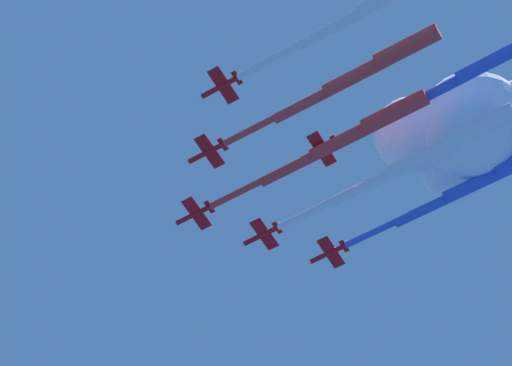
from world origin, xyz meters
TOP-DOWN VIEW (x-y plane):
  - jet_lead at (-18.88, 8.90)m, footprint 56.56×29.47m
  - jet_port_inner at (-22.26, 22.97)m, footprint 54.69×28.61m
  - jet_starboard_inner at (-35.02, 4.00)m, footprint 59.75×31.25m
  - jet_starboard_mid at (-45.85, -3.76)m, footprint 54.85×28.74m
  - jet_port_outer at (-50.28, 23.88)m, footprint 61.85×32.83m
  - cloud_puff at (-46.82, 2.34)m, footprint 41.32×31.76m

SIDE VIEW (x-z plane):
  - jet_starboard_mid at x=-45.85m, z-range 151.31..155.00m
  - jet_starboard_inner at x=-35.02m, z-range 151.57..155.23m
  - jet_lead at x=-18.88m, z-range 152.70..156.39m
  - jet_port_inner at x=-22.26m, z-range 153.58..157.24m
  - jet_port_outer at x=-50.28m, z-range 153.57..157.26m
  - cloud_puff at x=-46.82m, z-range 151.75..178.31m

